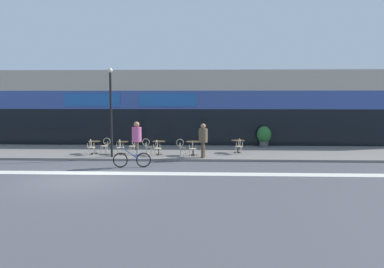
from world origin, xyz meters
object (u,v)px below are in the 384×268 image
planter_pot (264,136)px  bistro_table_3 (193,145)px  pedestrian_near_end (203,137)px  cafe_chair_0_near (91,146)px  bistro_table_2 (159,145)px  cafe_chair_3_near (193,148)px  cafe_chair_4_near (239,145)px  bistro_table_0 (94,145)px  bistro_table_1 (123,145)px  bistro_table_4 (238,144)px  cafe_chair_2_near (157,147)px  cyclist_0 (135,141)px  cafe_chair_3_side (182,146)px  cafe_chair_0_side (105,145)px  cafe_chair_2_side (148,145)px  lamp_post (111,105)px  cafe_chair_1_near (120,146)px  cafe_chair_1_side (134,145)px

planter_pot → bistro_table_3: bearing=-139.8°
pedestrian_near_end → cafe_chair_0_near: bearing=11.2°
bistro_table_2 → cafe_chair_3_near: (1.91, -0.78, -0.03)m
bistro_table_3 → cafe_chair_3_near: (-0.00, -0.63, -0.04)m
cafe_chair_4_near → planter_pot: planter_pot is taller
bistro_table_0 → cafe_chair_0_near: 0.63m
bistro_table_1 → pedestrian_near_end: bearing=-14.1°
bistro_table_4 → bistro_table_1: bearing=-173.6°
bistro_table_4 → cafe_chair_2_near: cafe_chair_2_near is taller
bistro_table_2 → cyclist_0: cyclist_0 is taller
bistro_table_1 → cafe_chair_3_side: 3.37m
cafe_chair_0_near → cafe_chair_3_side: same height
cafe_chair_0_near → cafe_chair_0_side: (0.62, 0.62, 0.00)m
cyclist_0 → cafe_chair_4_near: bearing=-151.7°
bistro_table_3 → cafe_chair_0_near: (-5.60, -0.21, -0.04)m
bistro_table_4 → pedestrian_near_end: 2.78m
cafe_chair_0_near → planter_pot: 10.78m
cafe_chair_2_side → pedestrian_near_end: size_ratio=0.50×
bistro_table_3 → cafe_chair_0_side: bearing=175.2°
cyclist_0 → cafe_chair_3_side: bearing=-129.1°
bistro_table_1 → cafe_chair_2_side: cafe_chair_2_side is taller
cafe_chair_0_near → cafe_chair_2_side: (3.07, 0.37, 0.00)m
bistro_table_1 → cafe_chair_0_side: bearing=177.1°
cafe_chair_2_side → lamp_post: 2.99m
bistro_table_2 → cafe_chair_3_side: bearing=-7.0°
cafe_chair_2_side → cyclist_0: (-0.07, -3.14, 0.62)m
bistro_table_3 → cafe_chair_0_near: 5.60m
cafe_chair_1_near → cafe_chair_2_near: bearing=-98.4°
bistro_table_3 → cafe_chair_1_side: cafe_chair_1_side is taller
bistro_table_1 → bistro_table_2: bearing=-5.7°
bistro_table_2 → bistro_table_0: bearing=176.0°
bistro_table_0 → cafe_chair_1_side: size_ratio=0.79×
bistro_table_3 → cafe_chair_0_side: cafe_chair_0_side is taller
bistro_table_4 → cafe_chair_3_side: bearing=-160.9°
cafe_chair_0_near → cafe_chair_0_side: same height
planter_pot → pedestrian_near_end: (-3.87, -4.52, 0.37)m
cafe_chair_1_near → cyclist_0: cyclist_0 is taller
cafe_chair_2_near → cafe_chair_3_side: size_ratio=1.00×
bistro_table_0 → cafe_chair_2_near: cafe_chair_2_near is taller
cafe_chair_4_near → cafe_chair_3_near: bearing=105.3°
bistro_table_0 → cafe_chair_0_near: cafe_chair_0_near is taller
bistro_table_0 → cafe_chair_1_side: bearing=-1.6°
bistro_table_3 → planter_pot: bearing=40.2°
cafe_chair_0_near → cyclist_0: (3.00, -2.77, 0.62)m
cyclist_0 → cafe_chair_0_near: bearing=-48.3°
bistro_table_0 → cafe_chair_3_side: 5.00m
cafe_chair_1_side → lamp_post: 2.67m
bistro_table_3 → cafe_chair_2_side: (-2.53, 0.16, -0.04)m
bistro_table_3 → lamp_post: bearing=-170.2°
cafe_chair_2_near → bistro_table_2: bearing=5.9°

